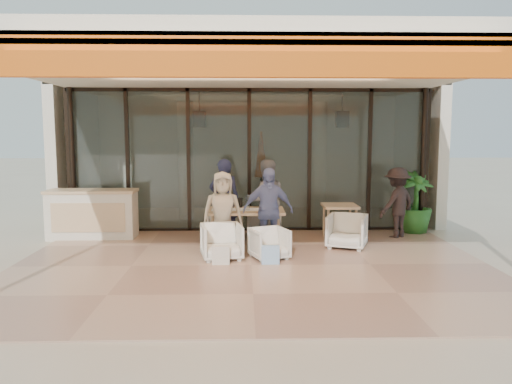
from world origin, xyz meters
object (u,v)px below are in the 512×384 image
at_px(chair_near_right, 269,242).
at_px(potted_palm, 414,202).
at_px(dining_table, 245,212).
at_px(diner_navy, 224,201).
at_px(diner_cream, 223,213).
at_px(chair_far_left, 226,223).
at_px(chair_far_right, 265,221).
at_px(host_counter, 92,214).
at_px(diner_grey, 266,201).
at_px(side_chair, 347,230).
at_px(chair_near_left, 222,240).
at_px(diner_periwinkle, 268,210).
at_px(standing_woman, 397,203).
at_px(side_table, 340,210).

relative_size(chair_near_right, potted_palm, 0.45).
bearing_deg(potted_palm, dining_table, -161.21).
bearing_deg(diner_navy, diner_cream, 98.58).
bearing_deg(chair_far_left, dining_table, 131.23).
bearing_deg(chair_far_right, host_counter, 10.64).
height_order(chair_far_left, diner_grey, diner_grey).
relative_size(diner_grey, side_chair, 2.29).
xyz_separation_m(chair_far_right, diner_cream, (-0.84, -1.40, 0.42)).
height_order(dining_table, diner_navy, diner_navy).
height_order(chair_near_right, diner_navy, diner_navy).
height_order(chair_far_left, chair_near_left, chair_near_left).
relative_size(chair_near_left, diner_periwinkle, 0.44).
bearing_deg(host_counter, diner_periwinkle, -20.06).
bearing_deg(standing_woman, diner_grey, -28.40).
bearing_deg(potted_palm, diner_grey, -165.93).
distance_m(standing_woman, potted_palm, 0.75).
bearing_deg(diner_grey, diner_periwinkle, 80.43).
height_order(host_counter, chair_far_left, host_counter).
xyz_separation_m(diner_grey, potted_palm, (3.34, 0.84, -0.16)).
relative_size(dining_table, diner_navy, 0.88).
distance_m(side_chair, standing_woman, 1.60).
bearing_deg(side_chair, chair_near_right, -132.19).
height_order(diner_navy, standing_woman, diner_navy).
xyz_separation_m(host_counter, chair_near_left, (2.80, -1.83, -0.18)).
bearing_deg(diner_grey, diner_navy, -9.57).
bearing_deg(standing_woman, diner_cream, -16.41).
bearing_deg(chair_near_left, potted_palm, 17.41).
relative_size(chair_near_right, side_table, 0.83).
bearing_deg(chair_far_left, side_table, -170.94).
distance_m(host_counter, chair_near_left, 3.35).
bearing_deg(chair_far_right, side_table, 176.53).
height_order(diner_cream, side_chair, diner_cream).
bearing_deg(potted_palm, chair_far_left, -175.39).
distance_m(chair_far_left, diner_grey, 1.11).
xyz_separation_m(chair_far_right, chair_near_right, (0.00, -1.90, -0.03)).
bearing_deg(chair_near_right, host_counter, 132.67).
relative_size(side_table, potted_palm, 0.54).
xyz_separation_m(host_counter, dining_table, (3.21, -0.87, 0.16)).
bearing_deg(diner_grey, dining_table, 36.64).
distance_m(side_table, potted_palm, 1.93).
bearing_deg(dining_table, diner_navy, 133.02).
bearing_deg(standing_woman, side_table, -26.79).
height_order(standing_woman, potted_palm, standing_woman).
height_order(diner_cream, potted_palm, diner_cream).
height_order(side_table, potted_palm, potted_palm).
bearing_deg(chair_far_right, chair_near_left, 75.65).
bearing_deg(chair_near_left, host_counter, 136.08).
distance_m(diner_cream, potted_palm, 4.53).
xyz_separation_m(chair_near_right, side_table, (1.54, 1.55, 0.33)).
relative_size(host_counter, diner_grey, 1.09).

